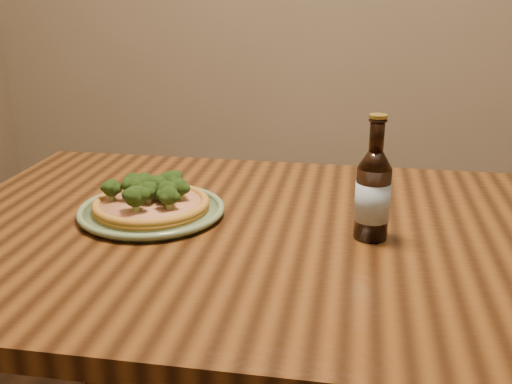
% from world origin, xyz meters
% --- Properties ---
extents(table, '(1.60, 0.90, 0.75)m').
position_xyz_m(table, '(0.00, 0.10, 0.66)').
color(table, '#4F2C11').
rests_on(table, ground).
extents(plate, '(0.30, 0.30, 0.02)m').
position_xyz_m(plate, '(-0.38, 0.13, 0.76)').
color(plate, '#637853').
rests_on(plate, table).
extents(pizza, '(0.24, 0.24, 0.07)m').
position_xyz_m(pizza, '(-0.38, 0.13, 0.78)').
color(pizza, '#A87425').
rests_on(pizza, plate).
extents(beer_bottle, '(0.06, 0.06, 0.23)m').
position_xyz_m(beer_bottle, '(0.06, 0.09, 0.84)').
color(beer_bottle, black).
rests_on(beer_bottle, table).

